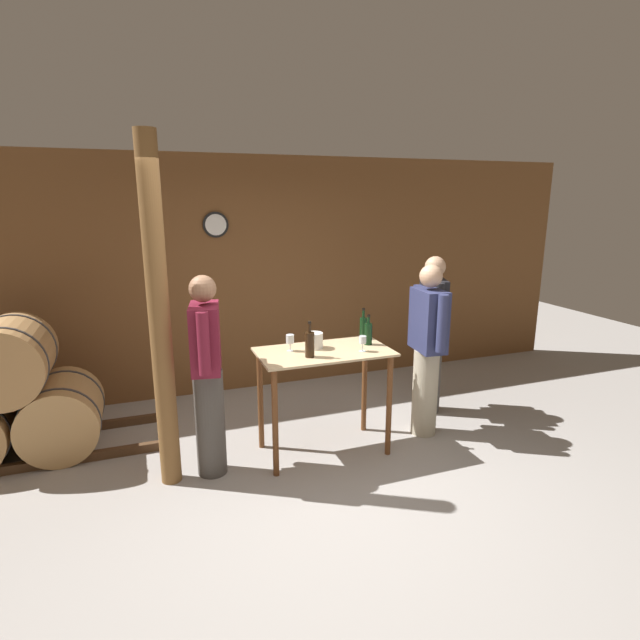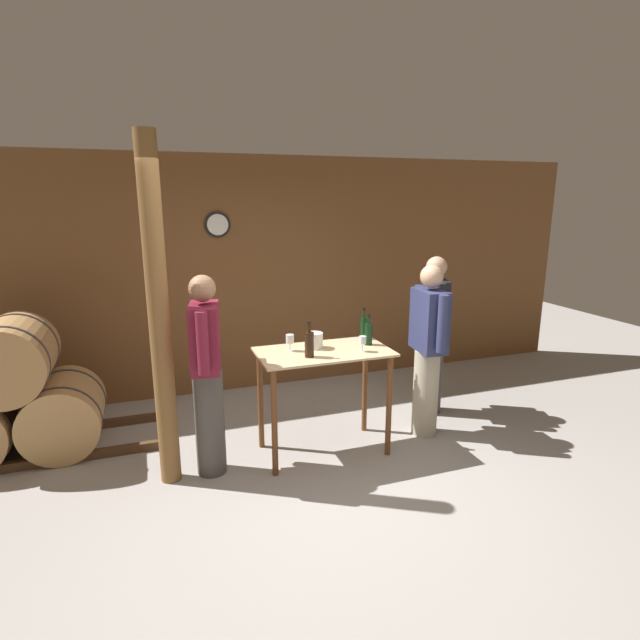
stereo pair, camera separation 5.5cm
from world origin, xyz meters
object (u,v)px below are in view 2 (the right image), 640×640
wine_bottle_center (364,327)px  person_host (428,348)px  wine_glass_near_center (363,341)px  ice_bucket (314,340)px  wine_glass_near_left (290,339)px  wooden_post (159,318)px  person_visitor_with_scarf (433,332)px  person_visitor_bearded (207,372)px  wine_bottle_far_left (310,344)px  wine_bottle_left (368,333)px

wine_bottle_center → person_host: 0.63m
wine_glass_near_center → person_host: 0.76m
wine_bottle_center → ice_bucket: size_ratio=1.98×
wine_bottle_center → wine_glass_near_left: (-0.75, -0.14, -0.01)m
wooden_post → person_visitor_with_scarf: (2.69, 0.47, -0.47)m
wooden_post → person_visitor_with_scarf: size_ratio=1.62×
wine_glass_near_center → person_visitor_bearded: person_visitor_bearded is taller
person_visitor_with_scarf → wine_glass_near_left: bearing=-168.1°
wine_bottle_center → person_visitor_with_scarf: (0.88, 0.20, -0.18)m
person_host → wine_bottle_far_left: bearing=-174.1°
wine_bottle_left → person_visitor_bearded: bearing=-177.3°
person_visitor_with_scarf → person_visitor_bearded: size_ratio=1.00×
wine_bottle_center → person_host: (0.56, -0.23, -0.19)m
wine_glass_near_left → wine_glass_near_center: (0.58, -0.22, -0.01)m
wine_bottle_center → person_visitor_bearded: (-1.48, -0.26, -0.18)m
wine_bottle_left → person_host: person_host is taller
wine_bottle_center → wine_glass_near_center: 0.40m
wine_bottle_far_left → wooden_post: bearing=175.7°
person_visitor_with_scarf → wine_bottle_left: bearing=-156.6°
wine_glass_near_center → wooden_post: bearing=176.7°
wine_bottle_left → person_visitor_bearded: person_visitor_bearded is taller
ice_bucket → person_visitor_bearded: (-0.95, -0.13, -0.14)m
wine_bottle_far_left → wine_bottle_center: (0.65, 0.36, -0.00)m
wine_bottle_far_left → wine_glass_near_left: size_ratio=2.10×
wine_bottle_left → wine_bottle_center: size_ratio=0.94×
person_visitor_bearded → wine_bottle_left: bearing=2.7°
wine_bottle_far_left → wine_bottle_left: 0.63m
ice_bucket → person_visitor_bearded: bearing=-172.4°
person_visitor_with_scarf → person_visitor_bearded: bearing=-168.9°
wine_glass_near_center → wine_bottle_far_left: bearing=179.0°
wine_glass_near_left → person_visitor_with_scarf: size_ratio=0.09×
wine_bottle_left → wine_glass_near_left: size_ratio=1.89×
wine_bottle_center → ice_bucket: 0.55m
wine_bottle_far_left → person_host: 1.22m
wine_bottle_far_left → ice_bucket: size_ratio=2.08×
wine_glass_near_center → person_visitor_bearded: bearing=175.4°
wooden_post → wine_glass_near_center: (1.64, -0.10, -0.31)m
wooden_post → wine_glass_near_left: bearing=7.0°
wine_bottle_far_left → wine_bottle_left: (0.61, 0.16, -0.01)m
wooden_post → person_visitor_bearded: 0.58m
wine_bottle_center → ice_bucket: (-0.53, -0.13, -0.04)m
wooden_post → person_host: size_ratio=1.64×
wine_glass_near_left → ice_bucket: size_ratio=0.99×
wine_glass_near_left → wine_glass_near_center: wine_glass_near_left is taller
wine_glass_near_left → person_host: 1.33m
wine_glass_near_left → person_visitor_bearded: 0.75m
wine_glass_near_center → person_visitor_with_scarf: bearing=28.4°
wooden_post → person_host: (2.37, 0.04, -0.48)m
wine_bottle_far_left → wine_glass_near_center: size_ratio=2.24×
wine_glass_near_left → person_host: person_host is taller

